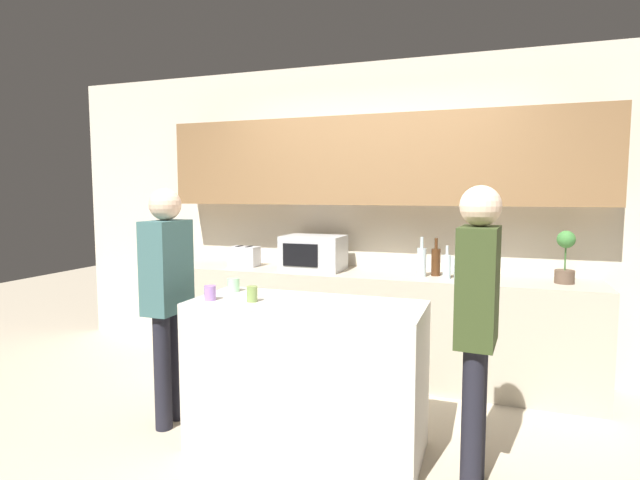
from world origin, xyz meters
name	(u,v)px	position (x,y,z in m)	size (l,w,h in m)	color
ground_plane	(312,452)	(0.00, 0.00, 0.00)	(14.00, 14.00, 0.00)	#BCAD93
back_wall	(377,195)	(0.00, 1.66, 1.54)	(6.40, 0.40, 2.70)	beige
back_counter	(368,323)	(0.00, 1.39, 0.44)	(3.60, 0.62, 0.88)	#B7AD99
kitchen_island	(306,375)	(-0.06, 0.05, 0.45)	(1.39, 0.60, 0.90)	beige
microwave	(313,253)	(-0.49, 1.37, 1.03)	(0.52, 0.39, 0.30)	#B7BABC
toaster	(244,256)	(-1.17, 1.38, 0.97)	(0.26, 0.16, 0.18)	silver
potted_plant	(565,257)	(1.50, 1.38, 1.08)	(0.14, 0.14, 0.39)	brown
bottle_0	(422,262)	(0.45, 1.33, 1.00)	(0.07, 0.07, 0.32)	silver
bottle_1	(436,261)	(0.55, 1.41, 1.00)	(0.07, 0.07, 0.31)	#472814
bottle_2	(447,266)	(0.65, 1.30, 0.98)	(0.06, 0.06, 0.26)	silver
bottle_3	(459,268)	(0.74, 1.31, 0.97)	(0.08, 0.08, 0.22)	silver
cup_0	(233,285)	(-0.63, 0.19, 0.95)	(0.08, 0.08, 0.09)	#A0E1A7
cup_1	(210,293)	(-0.63, -0.09, 0.95)	(0.07, 0.07, 0.09)	#A276C7
cup_2	(252,294)	(-0.37, -0.05, 0.95)	(0.06, 0.06, 0.09)	#7E9B50
person_left	(477,312)	(0.92, -0.03, 0.94)	(0.22, 0.35, 1.59)	black
person_center	(168,287)	(-1.03, 0.05, 0.93)	(0.21, 0.34, 1.58)	black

